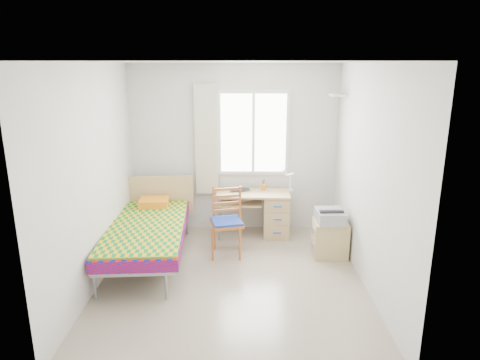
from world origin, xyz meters
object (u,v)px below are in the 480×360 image
at_px(printer, 330,216).
at_px(bed, 148,228).
at_px(desk, 272,212).
at_px(chair, 227,217).
at_px(cabinet, 330,238).

bearing_deg(printer, bed, -179.99).
xyz_separation_m(bed, desk, (1.71, 0.86, -0.07)).
xyz_separation_m(chair, cabinet, (1.42, -0.06, -0.28)).
height_order(cabinet, printer, printer).
bearing_deg(desk, cabinet, -42.06).
relative_size(cabinet, printer, 1.17).
bearing_deg(desk, chair, -133.30).
height_order(bed, cabinet, bed).
distance_m(desk, chair, 0.95).
height_order(bed, desk, bed).
height_order(desk, chair, chair).
bearing_deg(printer, cabinet, 49.09).
relative_size(bed, desk, 1.95).
relative_size(desk, chair, 1.17).
relative_size(bed, cabinet, 4.37).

